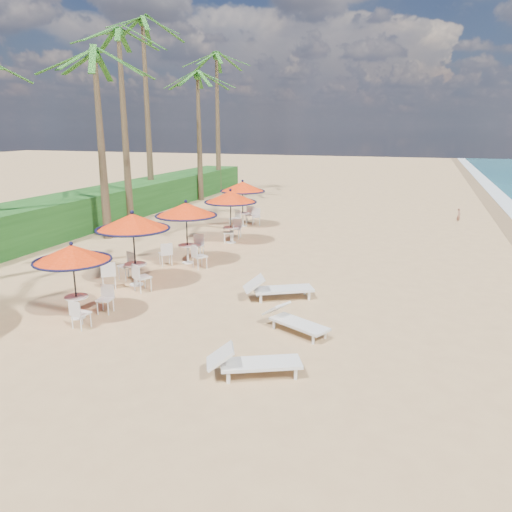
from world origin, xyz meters
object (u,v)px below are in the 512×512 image
Objects in this scene: station_4 at (243,192)px; lounger_near at (251,362)px; station_3 at (231,202)px; lounger_far at (276,288)px; station_1 at (131,231)px; station_0 at (75,260)px; lounger_mid at (293,320)px; station_2 at (186,217)px.

lounger_near is (5.85, -15.74, -1.49)m from station_4.
station_4 is at bearing 85.35° from lounger_near.
station_3 is 8.21m from lounger_far.
station_1 reaches higher than station_4.
station_0 is 1.12× the size of lounger_mid.
lounger_far is at bearing 1.85° from station_1.
station_3 is at bearing 147.47° from lounger_mid.
lounger_near is at bearing -69.62° from station_4.
lounger_far is (4.97, -10.77, -1.47)m from station_4.
lounger_far is (4.52, -2.99, -1.48)m from station_2.
station_2 is 1.27× the size of lounger_mid.
lounger_near is 2.68m from lounger_mid.
lounger_far reaches higher than lounger_near.
lounger_near is 0.95× the size of lounger_far.
station_2 is 1.12× the size of lounger_far.
station_2 is 1.00× the size of station_3.
station_4 is at bearing 90.57° from station_0.
station_4 is at bearing 89.90° from station_1.
station_0 is 10.23m from station_3.
station_0 is at bearing 138.73° from lounger_near.
station_3 is 1.27× the size of lounger_mid.
station_2 is 1.00× the size of station_4.
station_2 is at bearing 81.49° from station_1.
station_0 is 14.08m from station_4.
lounger_mid is 2.58m from lounger_far.
station_2 reaches higher than station_4.
station_2 is at bearing -86.67° from station_4.
lounger_far is (4.19, -6.89, -1.55)m from station_3.
station_1 is 1.02× the size of station_2.
station_0 is 0.89× the size of station_4.
station_2 is (0.47, 3.15, -0.05)m from station_1.
lounger_mid is at bearing 9.49° from station_0.
station_0 is at bearing -93.61° from station_3.
station_4 is (-0.45, 7.78, -0.00)m from station_2.
station_1 reaches higher than station_2.
station_2 reaches higher than station_3.
station_3 is 1.18× the size of lounger_near.
station_4 reaches higher than lounger_near.
lounger_near reaches higher than lounger_mid.
station_1 reaches higher than lounger_far.
station_1 is at bearing -90.10° from station_4.
station_4 is 1.12× the size of lounger_far.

